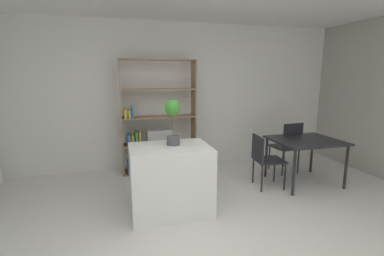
{
  "coord_description": "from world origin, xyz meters",
  "views": [
    {
      "loc": [
        -0.87,
        -2.53,
        1.8
      ],
      "look_at": [
        0.0,
        0.75,
        1.14
      ],
      "focal_mm": 25.72,
      "sensor_mm": 36.0,
      "label": 1
    }
  ],
  "objects_px": {
    "potted_plant_on_island": "(173,118)",
    "open_bookshelf": "(155,125)",
    "dining_table": "(305,144)",
    "dining_chair_far": "(288,143)",
    "kitchen_island": "(170,179)",
    "dining_chair_island_side": "(264,156)"
  },
  "relations": [
    {
      "from": "potted_plant_on_island",
      "to": "dining_table",
      "type": "xyz_separation_m",
      "value": [
        2.28,
        0.32,
        -0.58
      ]
    },
    {
      "from": "dining_table",
      "to": "dining_chair_far",
      "type": "xyz_separation_m",
      "value": [
        0.01,
        0.48,
        -0.11
      ]
    },
    {
      "from": "dining_chair_island_side",
      "to": "kitchen_island",
      "type": "bearing_deg",
      "value": 110.33
    },
    {
      "from": "open_bookshelf",
      "to": "dining_chair_far",
      "type": "height_order",
      "value": "open_bookshelf"
    },
    {
      "from": "dining_table",
      "to": "dining_chair_island_side",
      "type": "bearing_deg",
      "value": 179.26
    },
    {
      "from": "dining_chair_far",
      "to": "open_bookshelf",
      "type": "bearing_deg",
      "value": -23.74
    },
    {
      "from": "potted_plant_on_island",
      "to": "dining_table",
      "type": "bearing_deg",
      "value": 8.11
    },
    {
      "from": "potted_plant_on_island",
      "to": "dining_chair_far",
      "type": "bearing_deg",
      "value": 19.37
    },
    {
      "from": "kitchen_island",
      "to": "dining_chair_island_side",
      "type": "bearing_deg",
      "value": 14.38
    },
    {
      "from": "dining_chair_far",
      "to": "dining_chair_island_side",
      "type": "height_order",
      "value": "dining_chair_far"
    },
    {
      "from": "open_bookshelf",
      "to": "dining_chair_far",
      "type": "relative_size",
      "value": 2.18
    },
    {
      "from": "potted_plant_on_island",
      "to": "dining_chair_island_side",
      "type": "xyz_separation_m",
      "value": [
        1.53,
        0.33,
        -0.74
      ]
    },
    {
      "from": "kitchen_island",
      "to": "dining_table",
      "type": "xyz_separation_m",
      "value": [
        2.34,
        0.4,
        0.23
      ]
    },
    {
      "from": "dining_chair_far",
      "to": "dining_table",
      "type": "bearing_deg",
      "value": 82.47
    },
    {
      "from": "potted_plant_on_island",
      "to": "open_bookshelf",
      "type": "bearing_deg",
      "value": 91.79
    },
    {
      "from": "kitchen_island",
      "to": "dining_chair_far",
      "type": "relative_size",
      "value": 1.08
    },
    {
      "from": "potted_plant_on_island",
      "to": "open_bookshelf",
      "type": "relative_size",
      "value": 0.29
    },
    {
      "from": "dining_chair_island_side",
      "to": "dining_table",
      "type": "bearing_deg",
      "value": -84.78
    },
    {
      "from": "dining_table",
      "to": "dining_chair_island_side",
      "type": "relative_size",
      "value": 1.25
    },
    {
      "from": "potted_plant_on_island",
      "to": "open_bookshelf",
      "type": "distance_m",
      "value": 1.59
    },
    {
      "from": "dining_table",
      "to": "dining_chair_island_side",
      "type": "height_order",
      "value": "dining_chair_island_side"
    },
    {
      "from": "kitchen_island",
      "to": "potted_plant_on_island",
      "type": "relative_size",
      "value": 1.74
    }
  ]
}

